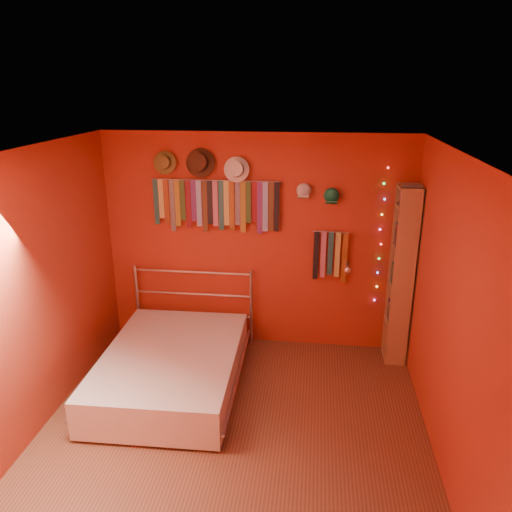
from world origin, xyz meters
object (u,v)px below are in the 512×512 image
at_px(bookshelf, 405,275).
at_px(bed, 172,368).
at_px(tie_rack, 216,203).
at_px(reading_lamp, 347,269).

bearing_deg(bookshelf, bed, -160.08).
relative_size(tie_rack, bed, 0.74).
distance_m(bookshelf, bed, 2.68).
distance_m(tie_rack, reading_lamp, 1.62).
bearing_deg(bookshelf, tie_rack, 175.78).
relative_size(reading_lamp, bed, 0.17).
bearing_deg(reading_lamp, bed, -154.81).
height_order(reading_lamp, bed, reading_lamp).
bearing_deg(bookshelf, reading_lamp, -176.71).
distance_m(tie_rack, bookshelf, 2.22).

